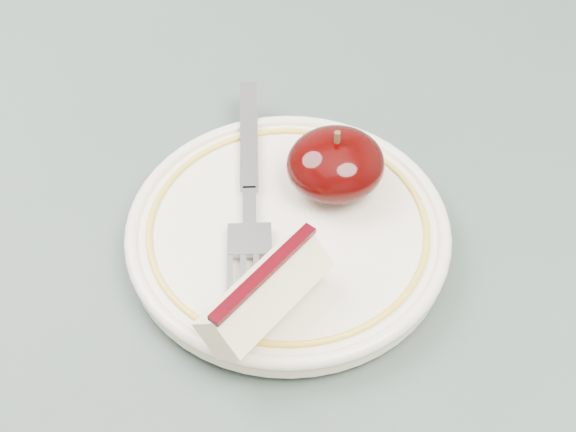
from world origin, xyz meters
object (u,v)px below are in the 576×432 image
object	(u,v)px
apple_half	(335,164)
table	(233,357)
plate	(288,231)
fork	(249,191)

from	to	relation	value
apple_half	table	bearing A→B (deg)	-152.25
plate	fork	distance (m)	0.04
plate	fork	world-z (taller)	fork
table	plate	world-z (taller)	plate
plate	fork	size ratio (longest dim) A/B	1.03
table	plate	size ratio (longest dim) A/B	4.41
fork	plate	bearing A→B (deg)	-137.88
table	apple_half	distance (m)	0.16
table	plate	xyz separation A→B (m)	(0.05, 0.02, 0.10)
table	apple_half	bearing A→B (deg)	27.75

